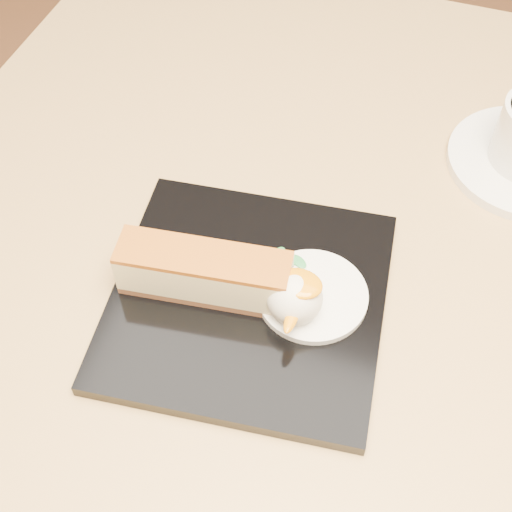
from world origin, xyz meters
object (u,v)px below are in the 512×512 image
at_px(table, 315,330).
at_px(ice_cream_scoop, 294,298).
at_px(cheesecake, 204,273).
at_px(dessert_plate, 248,299).

relative_size(table, ice_cream_scoop, 18.02).
bearing_deg(cheesecake, ice_cream_scoop, -7.54).
bearing_deg(table, ice_cream_scoop, -91.86).
height_order(table, dessert_plate, dessert_plate).
distance_m(table, ice_cream_scoop, 0.21).
height_order(cheesecake, ice_cream_scoop, same).
distance_m(dessert_plate, ice_cream_scoop, 0.05).
relative_size(table, cheesecake, 5.66).
xyz_separation_m(table, ice_cream_scoop, (-0.00, -0.09, 0.19)).
bearing_deg(table, cheesecake, -129.88).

